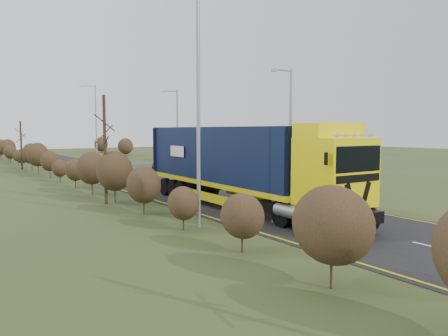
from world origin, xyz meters
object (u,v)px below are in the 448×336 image
streetlight_near (289,126)px  speed_sign (175,154)px  car_blue_sedan (181,165)px  lorry (240,161)px  car_red_hatchback (172,164)px

streetlight_near → speed_sign: 15.32m
car_blue_sedan → lorry: bearing=68.8°
speed_sign → car_blue_sedan: bearing=53.7°
streetlight_near → speed_sign: bearing=90.8°
car_red_hatchback → streetlight_near: (-1.08, -18.18, 3.62)m
car_red_hatchback → streetlight_near: size_ratio=0.56×
lorry → car_red_hatchback: lorry is taller
lorry → car_blue_sedan: bearing=71.2°
car_blue_sedan → streetlight_near: streetlight_near is taller
streetlight_near → speed_sign: size_ratio=3.03×
car_blue_sedan → speed_sign: (-2.04, -2.77, 1.27)m
car_red_hatchback → speed_sign: size_ratio=1.68×
car_blue_sedan → speed_sign: speed_sign is taller
car_red_hatchback → speed_sign: speed_sign is taller
car_red_hatchback → car_blue_sedan: (0.75, -0.29, -0.15)m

